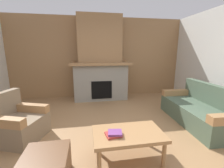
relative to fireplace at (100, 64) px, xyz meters
The scene contains 7 objects.
ground 2.87m from the fireplace, 90.00° to the right, with size 9.00×9.00×0.00m, color #9E754C.
wall_back_wood_panel 0.42m from the fireplace, 90.00° to the left, with size 6.00×0.12×2.70m, color #997047.
fireplace is the anchor object (origin of this frame).
couch 3.10m from the fireplace, 47.86° to the right, with size 0.92×1.84×0.85m.
armchair 2.92m from the fireplace, 128.22° to the right, with size 0.97×0.97×0.85m.
coffee_table 3.16m from the fireplace, 88.04° to the right, with size 1.00×0.60×0.43m.
book_stack_near_edge 3.19m from the fireplace, 92.01° to the right, with size 0.24×0.21×0.06m.
Camera 1 is at (-0.45, -2.30, 1.55)m, focal length 23.94 mm.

